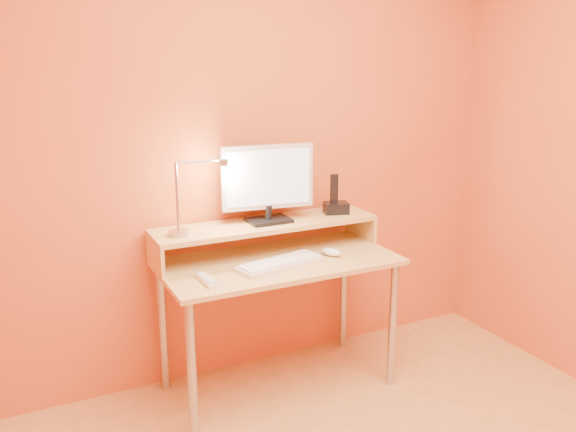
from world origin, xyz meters
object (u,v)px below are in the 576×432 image
phone_dock (336,208)px  mouse (331,252)px  monitor_panel (267,177)px  lamp_base (179,233)px  keyboard (280,264)px  remote_control (207,280)px

phone_dock → mouse: 0.31m
monitor_panel → phone_dock: monitor_panel is taller
phone_dock → lamp_base: bearing=-161.5°
lamp_base → phone_dock: (0.90, 0.03, 0.02)m
monitor_panel → keyboard: 0.46m
mouse → remote_control: size_ratio=0.64×
keyboard → mouse: 0.31m
phone_dock → keyboard: phone_dock is taller
mouse → lamp_base: bearing=141.8°
phone_dock → remote_control: bearing=-144.8°
lamp_base → phone_dock: size_ratio=0.77×
phone_dock → remote_control: phone_dock is taller
keyboard → mouse: (0.31, 0.03, 0.01)m
monitor_panel → remote_control: monitor_panel is taller
phone_dock → mouse: phone_dock is taller
lamp_base → phone_dock: 0.90m
lamp_base → remote_control: lamp_base is taller
phone_dock → mouse: size_ratio=1.13×
lamp_base → mouse: bearing=-13.9°
monitor_panel → phone_dock: (0.41, -0.01, -0.21)m
lamp_base → mouse: lamp_base is taller
keyboard → monitor_panel: bearing=67.0°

